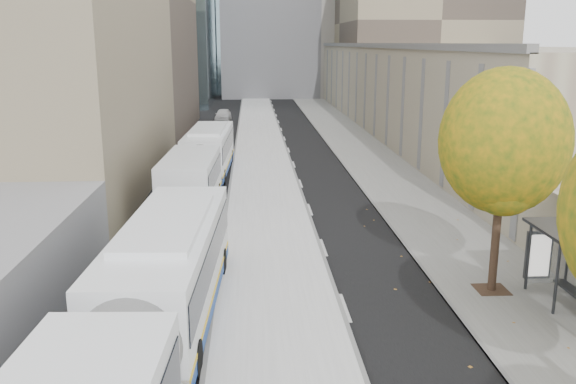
{
  "coord_description": "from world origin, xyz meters",
  "views": [
    {
      "loc": [
        -4.62,
        -6.18,
        8.38
      ],
      "look_at": [
        -3.16,
        17.73,
        2.5
      ],
      "focal_mm": 38.0,
      "sensor_mm": 36.0,
      "label": 1
    }
  ],
  "objects": [
    {
      "name": "bus_near",
      "position": [
        -7.38,
        7.51,
        1.66
      ],
      "size": [
        3.58,
        18.35,
        3.04
      ],
      "rotation": [
        0.0,
        0.0,
        -0.05
      ],
      "color": "white",
      "rests_on": "ground"
    },
    {
      "name": "distant_car",
      "position": [
        -7.69,
        61.01,
        0.67
      ],
      "size": [
        1.84,
        4.05,
        1.35
      ],
      "primitive_type": "imported",
      "rotation": [
        0.0,
        0.0,
        -0.06
      ],
      "color": "silver",
      "rests_on": "ground"
    },
    {
      "name": "sidewalk",
      "position": [
        4.12,
        35.0,
        0.04
      ],
      "size": [
        4.75,
        150.0,
        0.08
      ],
      "primitive_type": "cube",
      "color": "gray",
      "rests_on": "ground"
    },
    {
      "name": "building_far_block",
      "position": [
        6.0,
        96.0,
        15.0
      ],
      "size": [
        30.0,
        18.0,
        30.0
      ],
      "primitive_type": "cube",
      "color": "gray",
      "rests_on": "ground"
    },
    {
      "name": "tree_c",
      "position": [
        3.6,
        13.0,
        5.25
      ],
      "size": [
        4.2,
        4.2,
        7.28
      ],
      "color": "black",
      "rests_on": "sidewalk"
    },
    {
      "name": "building_tan",
      "position": [
        15.5,
        64.0,
        4.0
      ],
      "size": [
        18.0,
        92.0,
        8.0
      ],
      "primitive_type": "cube",
      "color": "gray",
      "rests_on": "ground"
    },
    {
      "name": "bus_far",
      "position": [
        -7.52,
        29.39,
        1.57
      ],
      "size": [
        3.2,
        17.33,
        2.87
      ],
      "rotation": [
        0.0,
        0.0,
        -0.04
      ],
      "color": "white",
      "rests_on": "ground"
    },
    {
      "name": "bus_platform",
      "position": [
        -3.88,
        35.0,
        0.07
      ],
      "size": [
        4.25,
        150.0,
        0.15
      ],
      "primitive_type": "cube",
      "color": "#BBBBBB",
      "rests_on": "ground"
    }
  ]
}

